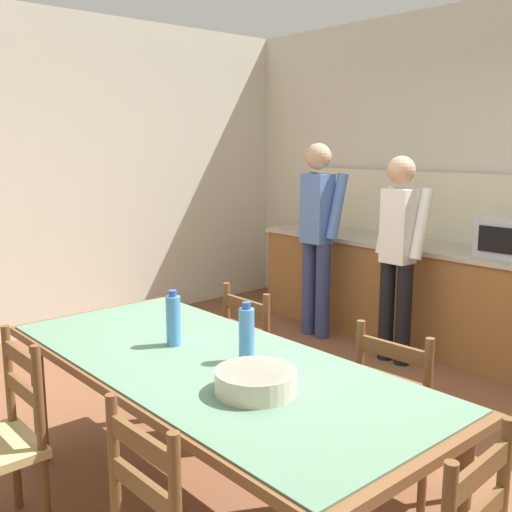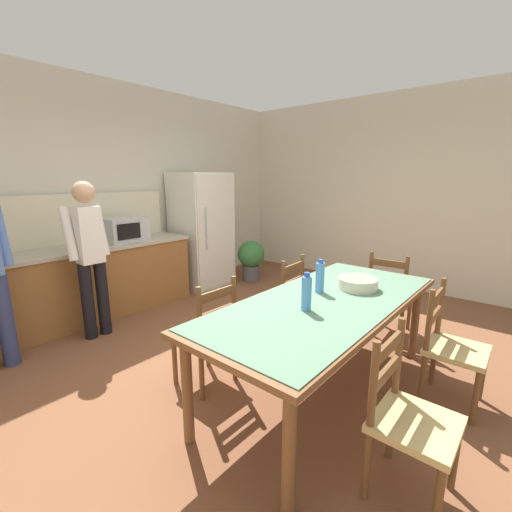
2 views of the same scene
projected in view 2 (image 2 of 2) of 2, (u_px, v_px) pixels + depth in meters
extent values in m
plane|color=brown|center=(256.00, 363.00, 3.15)|extent=(8.32, 8.32, 0.00)
cube|color=beige|center=(102.00, 195.00, 4.50)|extent=(6.52, 0.12, 2.90)
cube|color=beige|center=(393.00, 193.00, 5.25)|extent=(0.12, 5.20, 2.90)
cube|color=brown|center=(58.00, 291.00, 3.86)|extent=(3.20, 0.62, 0.84)
cube|color=#B2A893|center=(53.00, 253.00, 3.76)|extent=(3.24, 0.66, 0.04)
cube|color=beige|center=(39.00, 222.00, 3.88)|extent=(3.20, 0.03, 0.60)
cube|color=silver|center=(201.00, 230.00, 5.30)|extent=(0.77, 0.68, 1.75)
cube|color=silver|center=(217.00, 233.00, 5.08)|extent=(0.74, 0.02, 1.68)
cylinder|color=#A5AAB2|center=(206.00, 229.00, 4.88)|extent=(0.02, 0.02, 0.61)
cube|color=#B2B7BC|center=(125.00, 229.00, 4.34)|extent=(0.50, 0.38, 0.30)
cube|color=black|center=(129.00, 231.00, 4.18)|extent=(0.30, 0.01, 0.19)
cylinder|color=brown|center=(289.00, 453.00, 1.66)|extent=(0.07, 0.07, 0.73)
cylinder|color=brown|center=(415.00, 321.00, 3.19)|extent=(0.07, 0.07, 0.73)
cylinder|color=brown|center=(187.00, 391.00, 2.15)|extent=(0.07, 0.07, 0.73)
cylinder|color=brown|center=(339.00, 302.00, 3.68)|extent=(0.07, 0.07, 0.73)
cube|color=brown|center=(326.00, 303.00, 2.58)|extent=(2.26, 0.98, 0.04)
cube|color=#567A60|center=(326.00, 300.00, 2.58)|extent=(2.17, 0.94, 0.01)
cylinder|color=#4C8ED6|center=(306.00, 294.00, 2.34)|extent=(0.07, 0.07, 0.24)
cylinder|color=#2D51B2|center=(307.00, 275.00, 2.31)|extent=(0.04, 0.04, 0.03)
cylinder|color=#4C8ED6|center=(320.00, 278.00, 2.71)|extent=(0.07, 0.07, 0.24)
cylinder|color=#2D51B2|center=(321.00, 261.00, 2.68)|extent=(0.04, 0.04, 0.03)
cylinder|color=beige|center=(358.00, 283.00, 2.82)|extent=(0.32, 0.32, 0.09)
cylinder|color=beige|center=(358.00, 279.00, 2.81)|extent=(0.31, 0.31, 0.02)
cylinder|color=brown|center=(208.00, 344.00, 3.08)|extent=(0.04, 0.04, 0.41)
cylinder|color=brown|center=(175.00, 360.00, 2.82)|extent=(0.04, 0.04, 0.41)
cylinder|color=brown|center=(235.00, 357.00, 2.86)|extent=(0.04, 0.04, 0.41)
cylinder|color=brown|center=(202.00, 375.00, 2.60)|extent=(0.04, 0.04, 0.41)
cube|color=tan|center=(204.00, 334.00, 2.79)|extent=(0.42, 0.40, 0.04)
cylinder|color=brown|center=(234.00, 304.00, 2.76)|extent=(0.04, 0.04, 0.46)
cylinder|color=brown|center=(199.00, 317.00, 2.49)|extent=(0.04, 0.04, 0.46)
cube|color=brown|center=(217.00, 294.00, 2.60)|extent=(0.36, 0.03, 0.07)
cube|color=brown|center=(218.00, 313.00, 2.63)|extent=(0.36, 0.03, 0.07)
cylinder|color=brown|center=(438.00, 504.00, 1.57)|extent=(0.04, 0.04, 0.41)
cylinder|color=brown|center=(455.00, 457.00, 1.84)|extent=(0.04, 0.04, 0.41)
cylinder|color=brown|center=(366.00, 465.00, 1.79)|extent=(0.04, 0.04, 0.41)
cylinder|color=brown|center=(391.00, 428.00, 2.05)|extent=(0.04, 0.04, 0.41)
cube|color=tan|center=(416.00, 424.00, 1.76)|extent=(0.42, 0.40, 0.04)
cylinder|color=brown|center=(373.00, 384.00, 1.68)|extent=(0.04, 0.04, 0.46)
cylinder|color=brown|center=(398.00, 356.00, 1.95)|extent=(0.04, 0.04, 0.46)
cube|color=brown|center=(389.00, 347.00, 1.79)|extent=(0.36, 0.03, 0.07)
cube|color=brown|center=(386.00, 373.00, 1.82)|extent=(0.36, 0.03, 0.07)
cylinder|color=brown|center=(476.00, 398.00, 2.33)|extent=(0.04, 0.04, 0.41)
cylinder|color=brown|center=(482.00, 375.00, 2.60)|extent=(0.04, 0.04, 0.41)
cylinder|color=brown|center=(422.00, 380.00, 2.54)|extent=(0.04, 0.04, 0.41)
cylinder|color=brown|center=(434.00, 360.00, 2.81)|extent=(0.04, 0.04, 0.41)
cube|color=tan|center=(456.00, 350.00, 2.52)|extent=(0.43, 0.41, 0.04)
cylinder|color=brown|center=(429.00, 320.00, 2.43)|extent=(0.04, 0.04, 0.46)
cylinder|color=brown|center=(440.00, 306.00, 2.71)|extent=(0.04, 0.04, 0.46)
cube|color=brown|center=(437.00, 297.00, 2.54)|extent=(0.36, 0.03, 0.07)
cube|color=brown|center=(435.00, 316.00, 2.57)|extent=(0.36, 0.03, 0.07)
cylinder|color=brown|center=(409.00, 312.00, 3.82)|extent=(0.04, 0.04, 0.41)
cylinder|color=brown|center=(377.00, 305.00, 4.03)|extent=(0.04, 0.04, 0.41)
cylinder|color=brown|center=(401.00, 322.00, 3.56)|extent=(0.04, 0.04, 0.41)
cylinder|color=brown|center=(367.00, 314.00, 3.76)|extent=(0.04, 0.04, 0.41)
cube|color=tan|center=(390.00, 294.00, 3.74)|extent=(0.43, 0.45, 0.04)
cylinder|color=brown|center=(406.00, 278.00, 3.45)|extent=(0.04, 0.04, 0.46)
cylinder|color=brown|center=(370.00, 273.00, 3.66)|extent=(0.04, 0.04, 0.46)
cube|color=brown|center=(389.00, 263.00, 3.52)|extent=(0.05, 0.36, 0.07)
cube|color=brown|center=(387.00, 278.00, 3.56)|extent=(0.05, 0.36, 0.07)
cylinder|color=brown|center=(274.00, 312.00, 3.84)|extent=(0.04, 0.04, 0.41)
cylinder|color=brown|center=(255.00, 322.00, 3.56)|extent=(0.04, 0.04, 0.41)
cylinder|color=brown|center=(301.00, 319.00, 3.64)|extent=(0.04, 0.04, 0.41)
cylinder|color=brown|center=(282.00, 331.00, 3.36)|extent=(0.04, 0.04, 0.41)
cube|color=tan|center=(278.00, 300.00, 3.55)|extent=(0.44, 0.42, 0.04)
cylinder|color=brown|center=(302.00, 276.00, 3.53)|extent=(0.04, 0.04, 0.46)
cylinder|color=brown|center=(283.00, 284.00, 3.25)|extent=(0.04, 0.04, 0.46)
cube|color=brown|center=(293.00, 268.00, 3.36)|extent=(0.36, 0.04, 0.07)
cube|color=brown|center=(293.00, 282.00, 3.40)|extent=(0.36, 0.04, 0.07)
cylinder|color=navy|center=(5.00, 320.00, 3.05)|extent=(0.13, 0.13, 0.86)
cylinder|color=#5175BC|center=(0.00, 234.00, 2.98)|extent=(0.10, 0.23, 0.58)
cylinder|color=black|center=(88.00, 302.00, 3.57)|extent=(0.12, 0.12, 0.81)
cylinder|color=black|center=(103.00, 298.00, 3.69)|extent=(0.12, 0.12, 0.81)
cube|color=white|center=(88.00, 235.00, 3.48)|extent=(0.23, 0.19, 0.58)
sphere|color=tan|center=(83.00, 192.00, 3.38)|extent=(0.22, 0.22, 0.22)
cylinder|color=white|center=(69.00, 234.00, 3.39)|extent=(0.09, 0.22, 0.55)
cylinder|color=white|center=(100.00, 230.00, 3.63)|extent=(0.09, 0.22, 0.55)
cylinder|color=#4C4C51|center=(251.00, 273.00, 5.69)|extent=(0.28, 0.28, 0.26)
sphere|color=#337038|center=(251.00, 254.00, 5.62)|extent=(0.44, 0.44, 0.44)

